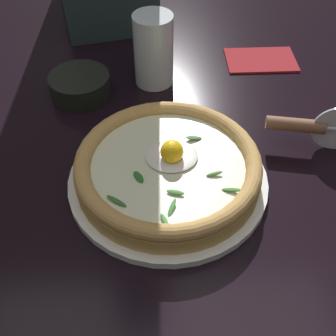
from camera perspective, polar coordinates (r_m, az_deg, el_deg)
ground_plane at (r=0.66m, az=0.58°, el=-3.34°), size 2.40×2.40×0.03m
pizza_plate at (r=0.65m, az=0.00°, el=-1.60°), size 0.29×0.29×0.01m
pizza at (r=0.63m, az=0.01°, el=0.15°), size 0.27×0.27×0.06m
side_bowl at (r=0.82m, az=-11.47°, el=10.62°), size 0.11×0.11×0.04m
pizza_cutter at (r=0.72m, az=18.07°, el=5.24°), size 0.15×0.04×0.08m
drinking_glass at (r=0.82m, az=-1.90°, el=14.62°), size 0.07×0.07×0.13m
folded_napkin at (r=0.92m, az=12.09°, el=13.80°), size 0.14×0.09×0.01m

